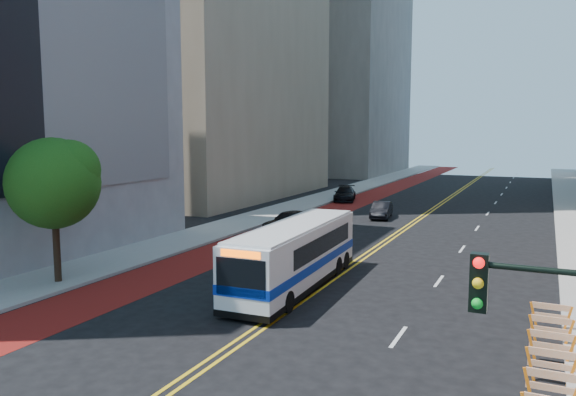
{
  "coord_description": "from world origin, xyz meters",
  "views": [
    {
      "loc": [
        9.19,
        -12.72,
        7.17
      ],
      "look_at": [
        -0.37,
        8.0,
        4.4
      ],
      "focal_mm": 35.0,
      "sensor_mm": 36.0,
      "label": 1
    }
  ],
  "objects_px": {
    "transit_bus": "(296,254)",
    "car_c": "(345,194)",
    "street_tree": "(55,180)",
    "car_b": "(381,210)",
    "traffic_signal": "(552,356)",
    "car_a": "(289,221)"
  },
  "relations": [
    {
      "from": "traffic_signal",
      "to": "transit_bus",
      "type": "distance_m",
      "value": 17.39
    },
    {
      "from": "street_tree",
      "to": "car_c",
      "type": "bearing_deg",
      "value": 86.83
    },
    {
      "from": "car_a",
      "to": "transit_bus",
      "type": "bearing_deg",
      "value": -47.9
    },
    {
      "from": "car_b",
      "to": "car_c",
      "type": "xyz_separation_m",
      "value": [
        -6.41,
        9.45,
        0.06
      ]
    },
    {
      "from": "traffic_signal",
      "to": "car_c",
      "type": "relative_size",
      "value": 1.02
    },
    {
      "from": "traffic_signal",
      "to": "car_b",
      "type": "relative_size",
      "value": 1.25
    },
    {
      "from": "street_tree",
      "to": "car_b",
      "type": "height_order",
      "value": "street_tree"
    },
    {
      "from": "transit_bus",
      "to": "car_a",
      "type": "height_order",
      "value": "transit_bus"
    },
    {
      "from": "car_b",
      "to": "transit_bus",
      "type": "bearing_deg",
      "value": -92.86
    },
    {
      "from": "transit_bus",
      "to": "car_a",
      "type": "xyz_separation_m",
      "value": [
        -6.16,
        12.71,
        -0.77
      ]
    },
    {
      "from": "transit_bus",
      "to": "car_c",
      "type": "bearing_deg",
      "value": 102.93
    },
    {
      "from": "transit_bus",
      "to": "car_c",
      "type": "relative_size",
      "value": 2.17
    },
    {
      "from": "street_tree",
      "to": "car_c",
      "type": "height_order",
      "value": "street_tree"
    },
    {
      "from": "traffic_signal",
      "to": "car_b",
      "type": "xyz_separation_m",
      "value": [
        -12.31,
        35.24,
        -3.05
      ]
    },
    {
      "from": "street_tree",
      "to": "car_b",
      "type": "bearing_deg",
      "value": 71.99
    },
    {
      "from": "street_tree",
      "to": "car_c",
      "type": "relative_size",
      "value": 1.34
    },
    {
      "from": "car_a",
      "to": "car_b",
      "type": "relative_size",
      "value": 1.11
    },
    {
      "from": "street_tree",
      "to": "traffic_signal",
      "type": "relative_size",
      "value": 1.32
    },
    {
      "from": "street_tree",
      "to": "car_a",
      "type": "relative_size",
      "value": 1.49
    },
    {
      "from": "car_c",
      "to": "transit_bus",
      "type": "bearing_deg",
      "value": -89.73
    },
    {
      "from": "traffic_signal",
      "to": "transit_bus",
      "type": "xyz_separation_m",
      "value": [
        -10.42,
        13.75,
        -2.18
      ]
    },
    {
      "from": "transit_bus",
      "to": "car_a",
      "type": "relative_size",
      "value": 2.4
    }
  ]
}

